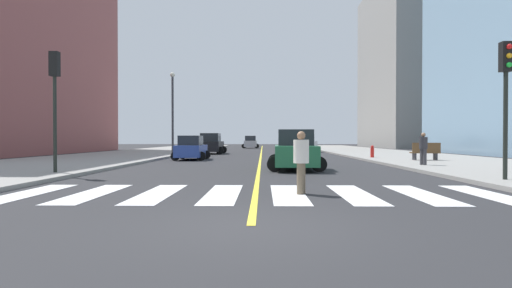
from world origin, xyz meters
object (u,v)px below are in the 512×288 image
park_bench (425,152)px  fire_hydrant (372,152)px  car_green_third (295,151)px  car_silver_sixth (250,142)px  pedestrian_waiting_east (423,147)px  car_white_nearest (306,144)px  traffic_light_near_corner (506,83)px  street_lamp (173,106)px  car_black_fourth (211,144)px  car_blue_second (191,149)px  pedestrian_crossing (301,160)px  car_gray_fifth (293,143)px  traffic_light_far_corner (55,88)px

park_bench → fire_hydrant: bearing=32.5°
park_bench → car_green_third: bearing=124.5°
car_silver_sixth → car_green_third: bearing=-86.4°
car_green_third → pedestrian_waiting_east: (6.83, 1.37, 0.16)m
car_white_nearest → traffic_light_near_corner: (3.15, -33.20, 2.44)m
car_white_nearest → street_lamp: 17.22m
pedestrian_waiting_east → fire_hydrant: size_ratio=1.91×
car_white_nearest → pedestrian_waiting_east: size_ratio=2.74×
car_green_third → pedestrian_waiting_east: 6.97m
car_black_fourth → car_blue_second: bearing=-88.9°
car_blue_second → pedestrian_crossing: (6.27, -17.81, 0.13)m
car_gray_fifth → car_silver_sixth: size_ratio=0.96×
car_white_nearest → car_silver_sixth: bearing=-69.8°
traffic_light_far_corner → pedestrian_waiting_east: size_ratio=2.90×
pedestrian_waiting_east → fire_hydrant: 8.49m
car_blue_second → traffic_light_near_corner: bearing=-48.3°
traffic_light_near_corner → fire_hydrant: 16.25m
traffic_light_far_corner → traffic_light_near_corner: bearing=-8.8°
car_blue_second → street_lamp: 9.10m
park_bench → pedestrian_waiting_east: size_ratio=1.06×
car_green_third → car_gray_fifth: 46.20m
pedestrian_waiting_east → street_lamp: bearing=-164.0°
traffic_light_far_corner → car_green_third: bearing=19.5°
pedestrian_crossing → street_lamp: street_lamp is taller
car_silver_sixth → street_lamp: (-6.24, -28.94, 3.61)m
car_silver_sixth → street_lamp: size_ratio=0.61×
car_white_nearest → car_black_fourth: 12.17m
car_blue_second → car_green_third: car_green_third is taller
car_blue_second → street_lamp: street_lamp is taller
car_black_fourth → pedestrian_crossing: (6.34, -29.29, -0.03)m
fire_hydrant → street_lamp: size_ratio=0.12×
traffic_light_near_corner → park_bench: bearing=-100.7°
car_blue_second → street_lamp: (-3.11, 7.68, 3.74)m
car_black_fourth → pedestrian_waiting_east: size_ratio=2.77×
car_white_nearest → pedestrian_crossing: bearing=83.1°
car_gray_fifth → car_silver_sixth: 7.10m
car_green_third → car_silver_sixth: 45.83m
traffic_light_near_corner → pedestrian_crossing: bearing=20.0°
car_silver_sixth → pedestrian_crossing: car_silver_sixth is taller
car_black_fourth → street_lamp: 6.04m
car_silver_sixth → fire_hydrant: car_silver_sixth is taller
fire_hydrant → traffic_light_near_corner: bearing=-89.7°
traffic_light_far_corner → pedestrian_crossing: bearing=-28.5°
pedestrian_waiting_east → car_blue_second: bearing=-150.9°
car_gray_fifth → pedestrian_crossing: car_gray_fifth is taller
car_blue_second → pedestrian_waiting_east: 15.67m
car_gray_fifth → park_bench: bearing=100.6°
traffic_light_far_corner → pedestrian_waiting_east: 17.82m
car_white_nearest → traffic_light_near_corner: bearing=94.8°
traffic_light_near_corner → car_blue_second: bearing=-48.7°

